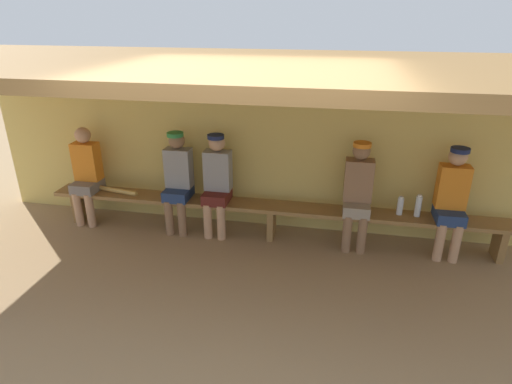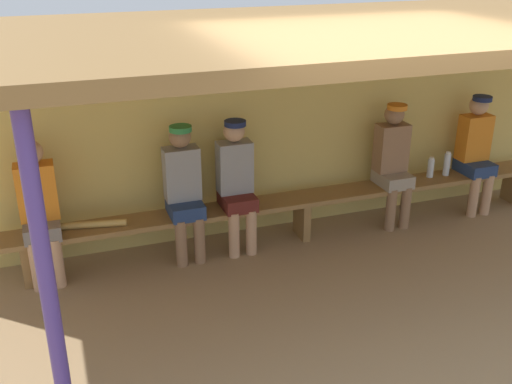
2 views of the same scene
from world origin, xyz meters
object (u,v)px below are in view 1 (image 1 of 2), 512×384
at_px(bench, 272,210).
at_px(player_in_blue, 452,197).
at_px(player_middle, 358,191).
at_px(water_bottle_blue, 418,206).
at_px(player_with_sunglasses, 178,177).
at_px(player_shirtless_tan, 217,180).
at_px(water_bottle_orange, 400,206).
at_px(baseball_bat, 113,190).
at_px(player_in_white, 86,172).

distance_m(bench, player_in_blue, 2.16).
distance_m(player_in_blue, player_middle, 1.07).
distance_m(player_in_blue, water_bottle_blue, 0.38).
xyz_separation_m(player_with_sunglasses, player_shirtless_tan, (0.53, 0.00, 0.00)).
height_order(water_bottle_orange, baseball_bat, water_bottle_orange).
distance_m(player_middle, water_bottle_orange, 0.55).
bearing_deg(player_shirtless_tan, bench, -0.28).
bearing_deg(player_in_white, baseball_bat, -0.48).
bearing_deg(baseball_bat, water_bottle_orange, 11.01).
distance_m(player_middle, baseball_bat, 3.27).
height_order(bench, player_with_sunglasses, player_with_sunglasses).
bearing_deg(player_in_blue, water_bottle_orange, 176.36).
relative_size(player_shirtless_tan, water_bottle_orange, 5.72).
xyz_separation_m(player_in_white, player_shirtless_tan, (1.85, 0.00, 0.02)).
relative_size(player_in_blue, player_middle, 1.00).
relative_size(bench, player_shirtless_tan, 4.46).
xyz_separation_m(player_middle, baseball_bat, (-3.26, -0.00, -0.25)).
relative_size(player_in_blue, player_shirtless_tan, 1.00).
bearing_deg(player_in_blue, bench, -179.90).
distance_m(player_in_white, player_middle, 3.63).
height_order(player_middle, player_shirtless_tan, same).
distance_m(bench, player_shirtless_tan, 0.80).
bearing_deg(player_middle, water_bottle_orange, 3.89).
bearing_deg(water_bottle_blue, player_in_blue, -4.23).
distance_m(player_in_blue, player_with_sunglasses, 3.38).
bearing_deg(player_in_white, water_bottle_blue, 0.35).
bearing_deg(player_in_blue, player_with_sunglasses, 180.00).
xyz_separation_m(water_bottle_blue, baseball_bat, (-3.98, -0.03, -0.10)).
relative_size(player_middle, player_shirtless_tan, 1.00).
bearing_deg(player_shirtless_tan, player_in_white, -179.98).
distance_m(bench, player_in_white, 2.60).
bearing_deg(water_bottle_orange, water_bottle_blue, -2.63).
bearing_deg(player_middle, baseball_bat, -179.94).
bearing_deg(water_bottle_blue, player_in_white, -179.65).
distance_m(water_bottle_blue, baseball_bat, 3.99).
height_order(player_with_sunglasses, baseball_bat, player_with_sunglasses).
xyz_separation_m(player_in_white, water_bottle_orange, (4.15, 0.04, -0.16)).
xyz_separation_m(player_middle, water_bottle_orange, (0.52, 0.04, -0.17)).
bearing_deg(player_shirtless_tan, player_with_sunglasses, 180.00).
xyz_separation_m(player_in_blue, player_middle, (-1.07, 0.00, 0.00)).
relative_size(player_with_sunglasses, water_bottle_orange, 5.72).
bearing_deg(player_with_sunglasses, player_middle, 0.00).
distance_m(player_with_sunglasses, player_in_white, 1.32).
bearing_deg(water_bottle_orange, baseball_bat, -179.41).
xyz_separation_m(player_with_sunglasses, player_middle, (2.30, 0.00, 0.00)).
relative_size(player_in_blue, water_bottle_orange, 5.72).
bearing_deg(player_with_sunglasses, water_bottle_orange, 0.71).
bearing_deg(player_middle, player_with_sunglasses, 180.00).
height_order(player_in_blue, water_bottle_blue, player_in_blue).
distance_m(player_in_white, baseball_bat, 0.44).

